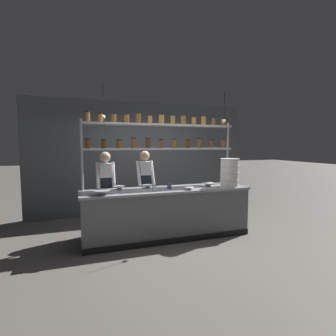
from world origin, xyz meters
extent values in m
plane|color=#5B5651|center=(0.00, 0.00, 0.00)|extent=(40.00, 40.00, 0.00)
cube|color=#4C5156|center=(0.00, 2.01, 1.40)|extent=(5.53, 0.12, 2.81)
cube|color=slate|center=(0.00, 0.00, 0.44)|extent=(3.07, 0.72, 0.88)
cube|color=#999BA0|center=(0.00, 0.00, 0.90)|extent=(3.13, 0.76, 0.04)
cube|color=black|center=(0.00, -0.36, 0.05)|extent=(3.07, 0.03, 0.10)
cylinder|color=#999BA0|center=(-1.49, 0.33, 1.10)|extent=(0.04, 0.04, 2.19)
cylinder|color=#999BA0|center=(1.49, 0.33, 1.10)|extent=(0.04, 0.04, 2.19)
cube|color=#999BA0|center=(0.00, 0.33, 1.65)|extent=(2.97, 0.28, 0.04)
cylinder|color=brown|center=(-1.37, 0.33, 1.75)|extent=(0.10, 0.10, 0.15)
cylinder|color=black|center=(-1.37, 0.33, 1.84)|extent=(0.10, 0.10, 0.02)
cylinder|color=#513314|center=(-1.10, 0.33, 1.75)|extent=(0.08, 0.08, 0.15)
cylinder|color=black|center=(-1.10, 0.33, 1.83)|extent=(0.08, 0.08, 0.02)
cylinder|color=brown|center=(-0.82, 0.33, 1.74)|extent=(0.10, 0.10, 0.14)
cylinder|color=black|center=(-0.82, 0.33, 1.82)|extent=(0.10, 0.10, 0.02)
cylinder|color=brown|center=(-0.55, 0.33, 1.76)|extent=(0.08, 0.08, 0.18)
cylinder|color=black|center=(-0.55, 0.33, 1.86)|extent=(0.09, 0.09, 0.02)
cylinder|color=#513314|center=(-0.27, 0.33, 1.76)|extent=(0.09, 0.09, 0.17)
cylinder|color=black|center=(-0.27, 0.33, 1.85)|extent=(0.09, 0.09, 0.02)
cylinder|color=brown|center=(-0.01, 0.33, 1.75)|extent=(0.09, 0.09, 0.15)
cylinder|color=black|center=(-0.01, 0.33, 1.83)|extent=(0.09, 0.09, 0.02)
cylinder|color=brown|center=(0.27, 0.33, 1.75)|extent=(0.09, 0.09, 0.16)
cylinder|color=black|center=(0.27, 0.33, 1.84)|extent=(0.09, 0.09, 0.02)
cylinder|color=#513314|center=(0.55, 0.33, 1.75)|extent=(0.09, 0.09, 0.15)
cylinder|color=black|center=(0.55, 0.33, 1.83)|extent=(0.09, 0.09, 0.02)
cylinder|color=brown|center=(0.81, 0.33, 1.76)|extent=(0.09, 0.09, 0.18)
cylinder|color=black|center=(0.81, 0.33, 1.86)|extent=(0.09, 0.09, 0.02)
cylinder|color=brown|center=(1.09, 0.33, 1.75)|extent=(0.09, 0.09, 0.15)
cylinder|color=black|center=(1.09, 0.33, 1.84)|extent=(0.09, 0.09, 0.02)
cylinder|color=brown|center=(1.37, 0.33, 1.75)|extent=(0.09, 0.09, 0.16)
cylinder|color=black|center=(1.37, 0.33, 1.85)|extent=(0.09, 0.09, 0.02)
cube|color=#999BA0|center=(0.00, 0.33, 2.12)|extent=(2.97, 0.28, 0.04)
cylinder|color=brown|center=(-1.37, 0.33, 2.22)|extent=(0.10, 0.10, 0.17)
cylinder|color=black|center=(-1.37, 0.33, 2.31)|extent=(0.10, 0.10, 0.02)
cylinder|color=brown|center=(-1.15, 0.33, 2.21)|extent=(0.09, 0.09, 0.15)
cylinder|color=black|center=(-1.15, 0.33, 2.29)|extent=(0.09, 0.09, 0.02)
cylinder|color=brown|center=(-0.91, 0.33, 2.21)|extent=(0.09, 0.09, 0.15)
cylinder|color=black|center=(-0.91, 0.33, 2.29)|extent=(0.09, 0.09, 0.02)
cylinder|color=brown|center=(-0.68, 0.33, 2.21)|extent=(0.10, 0.10, 0.15)
cylinder|color=black|center=(-0.68, 0.33, 2.29)|extent=(0.10, 0.10, 0.02)
cylinder|color=#513314|center=(-0.46, 0.33, 2.22)|extent=(0.09, 0.09, 0.17)
cylinder|color=black|center=(-0.46, 0.33, 2.32)|extent=(0.10, 0.10, 0.02)
cylinder|color=brown|center=(-0.23, 0.33, 2.21)|extent=(0.08, 0.08, 0.14)
cylinder|color=black|center=(-0.23, 0.33, 2.29)|extent=(0.08, 0.08, 0.02)
cylinder|color=brown|center=(0.00, 0.33, 2.22)|extent=(0.10, 0.10, 0.17)
cylinder|color=black|center=(0.00, 0.33, 2.32)|extent=(0.10, 0.10, 0.02)
cylinder|color=brown|center=(0.23, 0.33, 2.21)|extent=(0.09, 0.09, 0.16)
cylinder|color=black|center=(0.23, 0.33, 2.30)|extent=(0.09, 0.09, 0.02)
cylinder|color=brown|center=(0.46, 0.33, 2.22)|extent=(0.10, 0.10, 0.17)
cylinder|color=black|center=(0.46, 0.33, 2.31)|extent=(0.10, 0.10, 0.02)
cylinder|color=brown|center=(0.69, 0.33, 2.21)|extent=(0.09, 0.09, 0.15)
cylinder|color=black|center=(0.69, 0.33, 2.29)|extent=(0.09, 0.09, 0.02)
cylinder|color=brown|center=(0.90, 0.33, 2.22)|extent=(0.09, 0.09, 0.17)
cylinder|color=black|center=(0.90, 0.33, 2.32)|extent=(0.10, 0.10, 0.02)
cylinder|color=#513314|center=(1.14, 0.33, 2.21)|extent=(0.09, 0.09, 0.14)
cylinder|color=black|center=(1.14, 0.33, 2.29)|extent=(0.09, 0.09, 0.02)
cylinder|color=brown|center=(1.36, 0.33, 2.21)|extent=(0.09, 0.09, 0.15)
cylinder|color=black|center=(1.36, 0.33, 2.29)|extent=(0.09, 0.09, 0.02)
cylinder|color=black|center=(-1.13, 0.62, 0.39)|extent=(0.11, 0.11, 0.77)
cylinder|color=black|center=(-0.97, 0.62, 0.39)|extent=(0.11, 0.11, 0.77)
cube|color=#232838|center=(-1.05, 0.62, 0.94)|extent=(0.22, 0.18, 0.33)
cube|color=white|center=(-1.05, 0.62, 1.24)|extent=(0.22, 0.19, 0.27)
sphere|color=beige|center=(-1.05, 0.62, 1.50)|extent=(0.20, 0.20, 0.20)
cylinder|color=white|center=(-1.20, 0.56, 1.15)|extent=(0.07, 0.24, 0.51)
cylinder|color=white|center=(-0.91, 0.55, 1.15)|extent=(0.07, 0.24, 0.51)
cylinder|color=black|center=(-0.33, 0.68, 0.39)|extent=(0.11, 0.11, 0.78)
cylinder|color=black|center=(-0.17, 0.69, 0.39)|extent=(0.11, 0.11, 0.78)
cube|color=#232838|center=(-0.25, 0.69, 0.94)|extent=(0.23, 0.18, 0.34)
cube|color=white|center=(-0.25, 0.69, 1.25)|extent=(0.23, 0.19, 0.27)
sphere|color=tan|center=(-0.25, 0.69, 1.51)|extent=(0.20, 0.20, 0.20)
cylinder|color=white|center=(-0.39, 0.62, 1.16)|extent=(0.08, 0.24, 0.51)
cylinder|color=white|center=(-0.10, 0.63, 1.16)|extent=(0.08, 0.24, 0.51)
cylinder|color=white|center=(1.23, -0.17, 0.98)|extent=(0.35, 0.35, 0.13)
cylinder|color=silver|center=(1.23, -0.17, 1.05)|extent=(0.37, 0.37, 0.01)
cylinder|color=white|center=(1.23, -0.17, 1.12)|extent=(0.35, 0.35, 0.13)
cylinder|color=silver|center=(1.23, -0.17, 1.19)|extent=(0.37, 0.37, 0.01)
cylinder|color=white|center=(1.23, -0.17, 1.26)|extent=(0.35, 0.35, 0.13)
cylinder|color=silver|center=(1.23, -0.17, 1.33)|extent=(0.37, 0.37, 0.01)
cylinder|color=white|center=(1.23, -0.17, 1.39)|extent=(0.35, 0.35, 0.13)
cylinder|color=silver|center=(1.23, -0.17, 1.46)|extent=(0.37, 0.37, 0.01)
cylinder|color=silver|center=(-0.32, 0.20, 0.93)|extent=(0.09, 0.09, 0.01)
cone|color=silver|center=(-0.32, 0.20, 0.95)|extent=(0.21, 0.21, 0.06)
cylinder|color=white|center=(0.34, -0.24, 0.93)|extent=(0.08, 0.08, 0.01)
cone|color=white|center=(0.34, -0.24, 0.94)|extent=(0.17, 0.17, 0.05)
cylinder|color=silver|center=(0.85, -0.01, 0.93)|extent=(0.11, 0.11, 0.01)
cone|color=silver|center=(0.85, -0.01, 0.95)|extent=(0.25, 0.25, 0.07)
cylinder|color=#B2B7BC|center=(-1.20, -0.23, 0.93)|extent=(0.13, 0.13, 0.01)
cone|color=#B2B7BC|center=(-1.20, -0.23, 0.96)|extent=(0.30, 0.30, 0.08)
cylinder|color=white|center=(-0.85, 0.21, 0.93)|extent=(0.10, 0.10, 0.01)
cone|color=white|center=(-0.85, 0.21, 0.95)|extent=(0.22, 0.22, 0.06)
cylinder|color=#B2B7BC|center=(-0.30, -0.18, 0.97)|extent=(0.08, 0.08, 0.09)
cylinder|color=#334C70|center=(0.03, -0.05, 0.97)|extent=(0.08, 0.08, 0.11)
cylinder|color=black|center=(-1.13, 0.00, 2.48)|extent=(0.01, 0.01, 0.56)
sphere|color=#F9E5B2|center=(-1.13, 0.00, 2.20)|extent=(0.07, 0.07, 0.07)
cylinder|color=black|center=(1.19, 0.00, 2.48)|extent=(0.01, 0.01, 0.56)
sphere|color=#F9E5B2|center=(1.19, 0.00, 2.20)|extent=(0.07, 0.07, 0.07)
camera|label=1|loc=(-1.56, -4.55, 1.74)|focal=28.00mm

